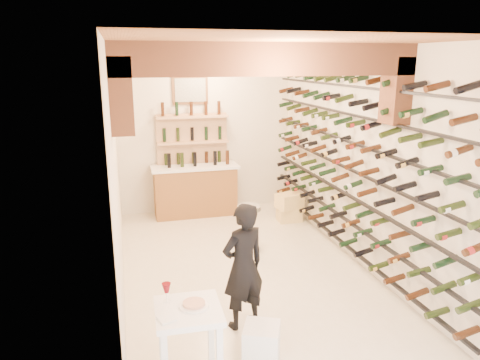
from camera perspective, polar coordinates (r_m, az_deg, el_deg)
The scene contains 11 objects.
ground at distance 6.85m, azimuth 0.65°, elevation -11.20°, with size 6.00×6.00×0.00m, color silver.
room_shell at distance 5.95m, azimuth 1.39°, elevation 7.53°, with size 3.52×6.02×3.21m.
wine_rack at distance 6.88m, azimuth 13.08°, elevation 2.21°, with size 0.32×5.70×2.56m.
back_counter at distance 9.03m, azimuth -5.66°, elevation -1.14°, with size 1.70×0.62×1.29m.
back_shelving at distance 9.11m, azimuth -6.01°, elevation 3.11°, with size 1.40×0.31×2.73m.
tasting_table at distance 4.32m, azimuth -6.53°, elevation -17.52°, with size 0.61×0.61×1.04m.
white_stool at distance 4.87m, azimuth 2.73°, elevation -20.14°, with size 0.35×0.35×0.44m, color white.
person at distance 5.21m, azimuth 0.42°, elevation -10.83°, with size 0.55×0.36×1.50m, color black.
chrome_barstool at distance 7.30m, azimuth 1.13°, elevation -5.70°, with size 0.40×0.40×0.77m.
crate_lower at distance 8.79m, azimuth 6.22°, elevation -4.33°, with size 0.44×0.31×0.27m, color #E9CD80.
crate_upper at distance 8.71m, azimuth 6.27°, elevation -2.63°, with size 0.48×0.33×0.28m, color #E9CD80.
Camera 1 is at (-1.65, -5.93, 3.01)m, focal length 33.81 mm.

